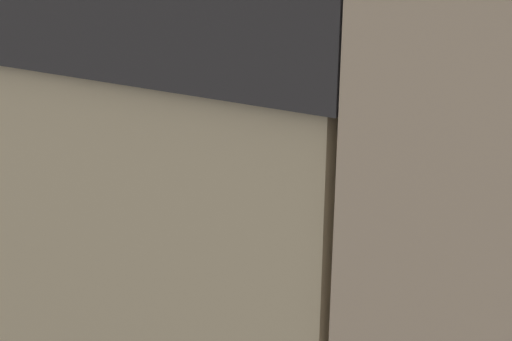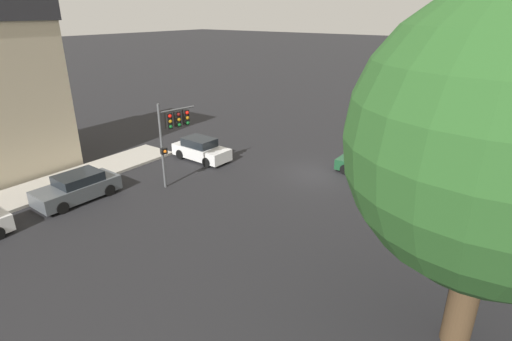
{
  "view_description": "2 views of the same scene",
  "coord_description": "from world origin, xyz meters",
  "px_view_note": "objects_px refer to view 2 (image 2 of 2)",
  "views": [
    {
      "loc": [
        24.61,
        16.22,
        10.67
      ],
      "look_at": [
        3.88,
        4.27,
        1.52
      ],
      "focal_mm": 50.0,
      "sensor_mm": 36.0,
      "label": 1
    },
    {
      "loc": [
        -10.6,
        21.08,
        9.59
      ],
      "look_at": [
        1.62,
        4.22,
        1.22
      ],
      "focal_mm": 28.0,
      "sensor_mm": 36.0,
      "label": 2
    }
  ],
  "objects_px": {
    "traffic_signal": "(173,127)",
    "crossing_car_1": "(370,164)",
    "crossing_car_0": "(201,150)",
    "parked_car_0": "(77,188)",
    "street_tree": "(501,143)"
  },
  "relations": [
    {
      "from": "crossing_car_1",
      "to": "parked_car_0",
      "type": "distance_m",
      "value": 17.19
    },
    {
      "from": "street_tree",
      "to": "parked_car_0",
      "type": "xyz_separation_m",
      "value": [
        18.74,
        1.21,
        -5.78
      ]
    },
    {
      "from": "parked_car_0",
      "to": "street_tree",
      "type": "bearing_deg",
      "value": 95.46
    },
    {
      "from": "street_tree",
      "to": "crossing_car_1",
      "type": "distance_m",
      "value": 14.84
    },
    {
      "from": "street_tree",
      "to": "crossing_car_0",
      "type": "xyz_separation_m",
      "value": [
        17.66,
        -7.33,
        -5.76
      ]
    },
    {
      "from": "traffic_signal",
      "to": "crossing_car_1",
      "type": "distance_m",
      "value": 12.23
    },
    {
      "from": "traffic_signal",
      "to": "crossing_car_1",
      "type": "bearing_deg",
      "value": 53.32
    },
    {
      "from": "crossing_car_0",
      "to": "crossing_car_1",
      "type": "relative_size",
      "value": 1.08
    },
    {
      "from": "crossing_car_0",
      "to": "crossing_car_1",
      "type": "height_order",
      "value": "crossing_car_0"
    },
    {
      "from": "crossing_car_1",
      "to": "traffic_signal",
      "type": "bearing_deg",
      "value": 42.15
    },
    {
      "from": "crossing_car_1",
      "to": "parked_car_0",
      "type": "height_order",
      "value": "parked_car_0"
    },
    {
      "from": "crossing_car_0",
      "to": "parked_car_0",
      "type": "distance_m",
      "value": 8.61
    },
    {
      "from": "traffic_signal",
      "to": "crossing_car_0",
      "type": "height_order",
      "value": "traffic_signal"
    },
    {
      "from": "crossing_car_1",
      "to": "crossing_car_0",
      "type": "bearing_deg",
      "value": 21.45
    },
    {
      "from": "crossing_car_0",
      "to": "parked_car_0",
      "type": "xyz_separation_m",
      "value": [
        1.08,
        8.54,
        -0.02
      ]
    }
  ]
}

